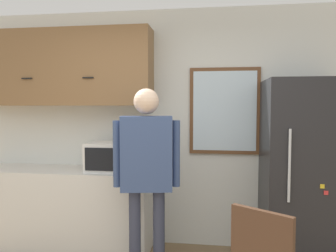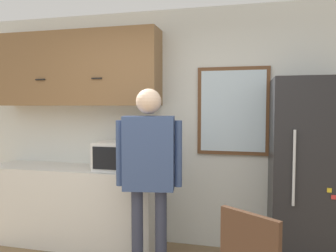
% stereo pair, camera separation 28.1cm
% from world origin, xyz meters
% --- Properties ---
extents(back_wall, '(6.00, 0.06, 2.70)m').
position_xyz_m(back_wall, '(0.00, 2.11, 1.35)').
color(back_wall, silver).
rests_on(back_wall, ground_plane).
extents(counter, '(2.01, 0.56, 0.90)m').
position_xyz_m(counter, '(-1.20, 1.81, 0.45)').
color(counter, silver).
rests_on(counter, ground_plane).
extents(upper_cabinets, '(2.01, 0.36, 0.85)m').
position_xyz_m(upper_cabinets, '(-1.20, 1.91, 2.04)').
color(upper_cabinets, olive).
extents(microwave, '(0.50, 0.40, 0.31)m').
position_xyz_m(microwave, '(-0.62, 1.80, 1.05)').
color(microwave, white).
rests_on(microwave, counter).
extents(person, '(0.61, 0.29, 1.77)m').
position_xyz_m(person, '(-0.12, 1.30, 1.09)').
color(person, '#33384C').
rests_on(person, ground_plane).
extents(refrigerator, '(0.74, 0.75, 1.87)m').
position_xyz_m(refrigerator, '(1.36, 1.72, 0.93)').
color(refrigerator, '#232326').
rests_on(refrigerator, ground_plane).
extents(window, '(0.78, 0.05, 0.96)m').
position_xyz_m(window, '(0.61, 2.07, 1.55)').
color(window, brown).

